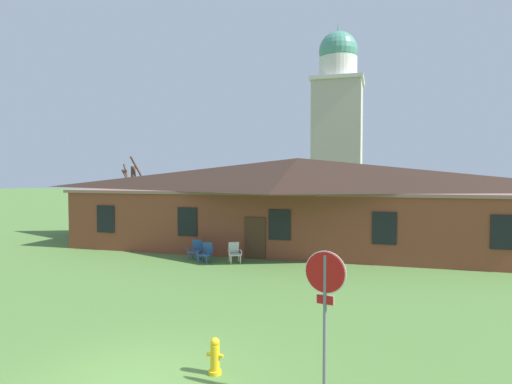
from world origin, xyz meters
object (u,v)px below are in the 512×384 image
Objects in this scene: lawn_chair_near_door at (206,252)px; stop_sign at (325,295)px; lawn_chair_by_porch at (196,249)px; fire_hydrant at (215,357)px; lawn_chair_left_end at (234,252)px.

stop_sign is at bearing -57.87° from lawn_chair_near_door.
lawn_chair_by_porch is 0.99m from lawn_chair_near_door.
lawn_chair_near_door is at bearing 122.13° from stop_sign.
lawn_chair_near_door is (0.80, -0.59, 0.00)m from lawn_chair_by_porch.
stop_sign reaches higher than fire_hydrant.
lawn_chair_left_end is at bearing 18.52° from lawn_chair_near_door.
lawn_chair_by_porch and lawn_chair_near_door have the same top height.
lawn_chair_by_porch is 2.09m from lawn_chair_left_end.
lawn_chair_by_porch is (-7.85, 11.81, -1.53)m from stop_sign.
stop_sign is 14.27m from lawn_chair_by_porch.
lawn_chair_by_porch is 1.21× the size of fire_hydrant.
lawn_chair_left_end is (2.09, -0.15, 0.00)m from lawn_chair_by_porch.
fire_hydrant is at bearing -64.28° from lawn_chair_by_porch.
stop_sign is at bearing -63.70° from lawn_chair_left_end.
lawn_chair_left_end is at bearing 106.80° from fire_hydrant.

